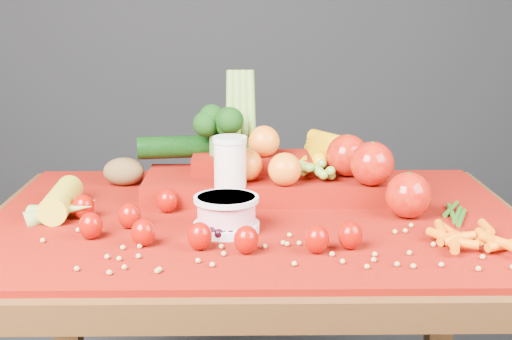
{
  "coord_description": "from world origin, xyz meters",
  "views": [
    {
      "loc": [
        -0.02,
        -1.37,
        1.19
      ],
      "look_at": [
        0.0,
        0.02,
        0.85
      ],
      "focal_mm": 50.0,
      "sensor_mm": 36.0,
      "label": 1
    }
  ],
  "objects_px": {
    "produce_mound": "(280,168)",
    "yogurt_bowl": "(226,213)",
    "milk_glass": "(230,170)",
    "table": "(256,265)"
  },
  "relations": [
    {
      "from": "milk_glass",
      "to": "yogurt_bowl",
      "type": "xyz_separation_m",
      "value": [
        -0.0,
        -0.15,
        -0.04
      ]
    },
    {
      "from": "table",
      "to": "milk_glass",
      "type": "height_order",
      "value": "milk_glass"
    },
    {
      "from": "produce_mound",
      "to": "yogurt_bowl",
      "type": "bearing_deg",
      "value": -114.2
    },
    {
      "from": "produce_mound",
      "to": "table",
      "type": "bearing_deg",
      "value": -110.37
    },
    {
      "from": "milk_glass",
      "to": "produce_mound",
      "type": "distance_m",
      "value": 0.15
    },
    {
      "from": "table",
      "to": "produce_mound",
      "type": "height_order",
      "value": "produce_mound"
    },
    {
      "from": "table",
      "to": "produce_mound",
      "type": "relative_size",
      "value": 1.78
    },
    {
      "from": "yogurt_bowl",
      "to": "produce_mound",
      "type": "height_order",
      "value": "produce_mound"
    },
    {
      "from": "yogurt_bowl",
      "to": "produce_mound",
      "type": "relative_size",
      "value": 0.2
    },
    {
      "from": "milk_glass",
      "to": "yogurt_bowl",
      "type": "relative_size",
      "value": 1.21
    }
  ]
}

